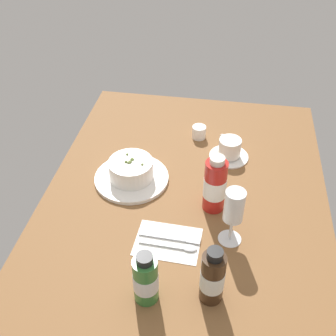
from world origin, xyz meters
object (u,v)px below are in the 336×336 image
Objects in this scene: sauce_bottle_green at (146,279)px; sauce_bottle_red at (215,185)px; cutlery_setting at (169,242)px; creamer_jug at (199,132)px; porridge_bowl at (131,171)px; wine_glass at (234,209)px; sauce_bottle_brown at (212,277)px; coffee_cup at (229,149)px.

sauce_bottle_red reaches higher than sauce_bottle_green.
sauce_bottle_red is at bearing 145.68° from cutlery_setting.
creamer_jug is at bearing -167.26° from sauce_bottle_red.
porridge_bowl is at bearing -106.94° from sauce_bottle_red.
wine_glass is 19.14cm from sauce_bottle_brown.
sauce_bottle_brown is 0.91× the size of sauce_bottle_red.
cutlery_setting is 20.30cm from sauce_bottle_brown.
cutlery_setting is 19.70cm from wine_glass.
coffee_cup is (-39.49, 13.71, 2.84)cm from cutlery_setting.
coffee_cup is 0.76× the size of wine_glass.
coffee_cup is at bearing -176.75° from wine_glass.
cutlery_setting is 20.11cm from sauce_bottle_red.
sauce_bottle_red is at bearing 12.74° from creamer_jug.
wine_glass reaches higher than sauce_bottle_brown.
sauce_bottle_green is 34.81cm from sauce_bottle_red.
sauce_bottle_brown is (14.61, 12.10, 7.25)cm from cutlery_setting.
porridge_bowl is at bearing -162.22° from sauce_bottle_green.
sauce_bottle_green is at bearing -22.10° from sauce_bottle_red.
cutlery_setting is at bearing -76.58° from wine_glass.
cutlery_setting is at bearing -19.14° from coffee_cup.
wine_glass is at bearing 168.79° from sauce_bottle_brown.
cutlery_setting is 1.36× the size of coffee_cup.
coffee_cup reaches higher than creamer_jug.
creamer_jug is at bearing -171.62° from sauce_bottle_brown.
creamer_jug is (-9.40, -10.96, -0.80)cm from coffee_cup.
sauce_bottle_green is at bearing -41.60° from wine_glass.
sauce_bottle_red is at bearing -176.68° from sauce_bottle_brown.
sauce_bottle_green is (56.53, -16.43, 3.66)cm from coffee_cup.
sauce_bottle_brown is at bearing 36.29° from porridge_bowl.
coffee_cup is at bearing 49.38° from creamer_jug.
cutlery_setting is 49.02cm from creamer_jug.
cutlery_setting is 1.04× the size of wine_glass.
sauce_bottle_brown is at bearing 8.38° from creamer_jug.
coffee_cup is 0.71× the size of sauce_bottle_red.
coffee_cup is at bearing 119.25° from porridge_bowl.
sauce_bottle_red is at bearing 73.06° from porridge_bowl.
sauce_bottle_brown reaches higher than creamer_jug.
porridge_bowl is at bearing -121.69° from wine_glass.
sauce_bottle_red is (-29.79, -1.73, 0.88)cm from sauce_bottle_brown.
sauce_bottle_green is at bearing -4.74° from creamer_jug.
porridge_bowl reaches higher than coffee_cup.
cutlery_setting is (23.09, 15.58, -3.03)cm from porridge_bowl.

